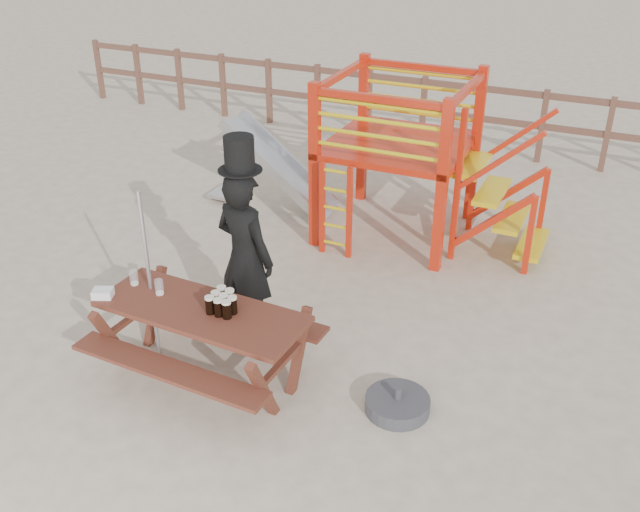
# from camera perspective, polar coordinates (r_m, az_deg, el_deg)

# --- Properties ---
(ground) EXTENTS (60.00, 60.00, 0.00)m
(ground) POSITION_cam_1_polar(r_m,az_deg,el_deg) (6.88, -5.79, -9.82)
(ground) COLOR beige
(ground) RESTS_ON ground
(back_fence) EXTENTS (15.09, 0.09, 1.20)m
(back_fence) POSITION_cam_1_polar(r_m,az_deg,el_deg) (12.45, 10.52, 11.64)
(back_fence) COLOR brown
(back_fence) RESTS_ON ground
(playground_fort) EXTENTS (4.71, 1.84, 2.10)m
(playground_fort) POSITION_cam_1_polar(r_m,az_deg,el_deg) (9.19, 5.80, 8.13)
(playground_fort) COLOR red
(playground_fort) RESTS_ON ground
(picnic_table) EXTENTS (2.01, 1.43, 0.76)m
(picnic_table) POSITION_cam_1_polar(r_m,az_deg,el_deg) (6.70, -9.32, -6.20)
(picnic_table) COLOR maroon
(picnic_table) RESTS_ON ground
(man_with_hat) EXTENTS (0.75, 0.58, 2.16)m
(man_with_hat) POSITION_cam_1_polar(r_m,az_deg,el_deg) (6.97, -6.03, 0.23)
(man_with_hat) COLOR black
(man_with_hat) RESTS_ON ground
(metal_pole) EXTENTS (0.04, 0.04, 1.76)m
(metal_pole) POSITION_cam_1_polar(r_m,az_deg,el_deg) (6.89, -13.49, -1.65)
(metal_pole) COLOR #B2B2B7
(metal_pole) RESTS_ON ground
(parasol_base) EXTENTS (0.58, 0.58, 0.25)m
(parasol_base) POSITION_cam_1_polar(r_m,az_deg,el_deg) (6.51, 6.21, -11.69)
(parasol_base) COLOR #39393E
(parasol_base) RESTS_ON ground
(paper_bag) EXTENTS (0.22, 0.20, 0.08)m
(paper_bag) POSITION_cam_1_polar(r_m,az_deg,el_deg) (6.91, -16.99, -2.87)
(paper_bag) COLOR white
(paper_bag) RESTS_ON picnic_table
(stout_pints) EXTENTS (0.27, 0.28, 0.17)m
(stout_pints) POSITION_cam_1_polar(r_m,az_deg,el_deg) (6.44, -7.81, -3.72)
(stout_pints) COLOR black
(stout_pints) RESTS_ON picnic_table
(empty_glasses) EXTENTS (0.41, 0.13, 0.15)m
(empty_glasses) POSITION_cam_1_polar(r_m,az_deg,el_deg) (6.91, -13.72, -2.10)
(empty_glasses) COLOR silver
(empty_glasses) RESTS_ON picnic_table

